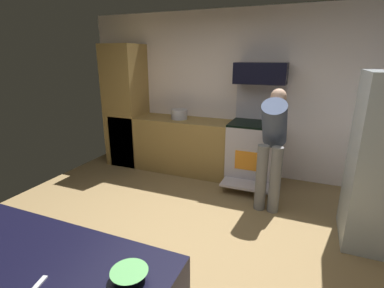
% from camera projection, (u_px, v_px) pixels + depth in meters
% --- Properties ---
extents(ground_plane, '(5.20, 4.80, 0.02)m').
position_uv_depth(ground_plane, '(175.00, 248.00, 2.96)').
color(ground_plane, olive).
extents(wall_back, '(5.20, 0.12, 2.60)m').
position_uv_depth(wall_back, '(236.00, 95.00, 4.64)').
color(wall_back, silver).
rests_on(wall_back, ground).
extents(lower_cabinet_run, '(2.40, 0.60, 0.90)m').
position_uv_depth(lower_cabinet_run, '(177.00, 144.00, 4.90)').
color(lower_cabinet_run, olive).
rests_on(lower_cabinet_run, ground).
extents(cabinet_column, '(0.60, 0.60, 2.10)m').
position_uv_depth(cabinet_column, '(126.00, 106.00, 5.09)').
color(cabinet_column, olive).
rests_on(cabinet_column, ground).
extents(oven_range, '(0.76, 0.96, 1.52)m').
position_uv_depth(oven_range, '(254.00, 151.00, 4.39)').
color(oven_range, '#BBB4BC').
rests_on(oven_range, ground).
extents(microwave, '(0.74, 0.38, 0.30)m').
position_uv_depth(microwave, '(261.00, 73.00, 4.13)').
color(microwave, black).
rests_on(microwave, oven_range).
extents(person_cook, '(0.31, 0.61, 1.51)m').
position_uv_depth(person_cook, '(273.00, 141.00, 3.54)').
color(person_cook, slate).
rests_on(person_cook, ground).
extents(mixing_bowl_large, '(0.18, 0.18, 0.05)m').
position_uv_depth(mixing_bowl_large, '(129.00, 275.00, 1.33)').
color(mixing_bowl_large, '#57A056').
rests_on(mixing_bowl_large, counter_island).
extents(stock_pot, '(0.27, 0.27, 0.16)m').
position_uv_depth(stock_pot, '(179.00, 114.00, 4.73)').
color(stock_pot, '#B3B4BE').
rests_on(stock_pot, lower_cabinet_run).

